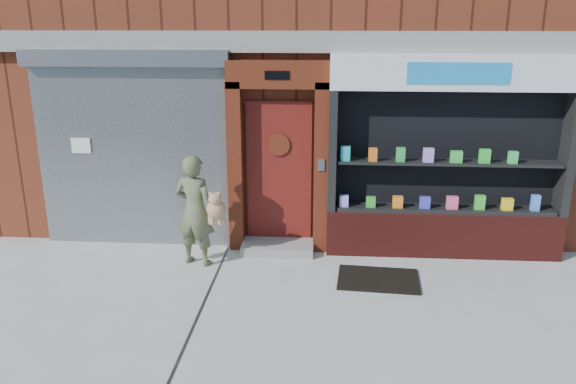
{
  "coord_description": "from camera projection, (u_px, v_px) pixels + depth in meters",
  "views": [
    {
      "loc": [
        -0.03,
        -6.33,
        3.44
      ],
      "look_at": [
        -0.54,
        1.0,
        1.19
      ],
      "focal_mm": 35.0,
      "sensor_mm": 36.0,
      "label": 1
    }
  ],
  "objects": [
    {
      "name": "shutter_bay",
      "position": [
        132.0,
        138.0,
        8.58
      ],
      "size": [
        3.1,
        0.3,
        3.04
      ],
      "color": "gray",
      "rests_on": "ground"
    },
    {
      "name": "pharmacy_bay",
      "position": [
        447.0,
        167.0,
        8.26
      ],
      "size": [
        3.5,
        0.41,
        3.0
      ],
      "color": "#551814",
      "rests_on": "ground"
    },
    {
      "name": "ground",
      "position": [
        326.0,
        306.0,
        7.05
      ],
      "size": [
        80.0,
        80.0,
        0.0
      ],
      "primitive_type": "plane",
      "color": "#9E9E99",
      "rests_on": "ground"
    },
    {
      "name": "doormat",
      "position": [
        378.0,
        279.0,
        7.76
      ],
      "size": [
        1.16,
        0.86,
        0.03
      ],
      "primitive_type": "cube",
      "rotation": [
        0.0,
        0.0,
        -0.07
      ],
      "color": "black",
      "rests_on": "ground"
    },
    {
      "name": "red_door_bay",
      "position": [
        278.0,
        158.0,
        8.44
      ],
      "size": [
        1.52,
        0.58,
        2.9
      ],
      "color": "#4D1A0D",
      "rests_on": "ground"
    },
    {
      "name": "woman",
      "position": [
        196.0,
        210.0,
        8.06
      ],
      "size": [
        0.81,
        0.53,
        1.64
      ],
      "color": "#58613F",
      "rests_on": "ground"
    }
  ]
}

